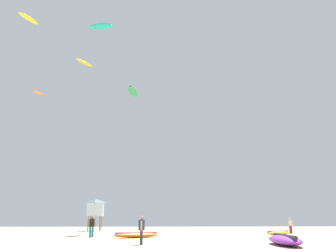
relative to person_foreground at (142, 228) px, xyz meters
The scene contains 12 objects.
person_foreground is the anchor object (origin of this frame).
person_left 10.41m from the person_foreground, 115.20° to the left, with size 0.59×0.40×1.79m.
person_right 23.16m from the person_foreground, 46.40° to the left, with size 0.53×0.37×1.62m.
kite_grounded_near 8.35m from the person_foreground, 93.68° to the left, with size 4.12×2.70×0.47m.
kite_grounded_mid 8.59m from the person_foreground, ahead, with size 2.17×5.51×0.63m.
kite_grounded_far 18.79m from the person_foreground, 44.98° to the left, with size 3.35×2.61×0.41m.
lifeguard_tower 27.54m from the person_foreground, 103.97° to the left, with size 2.30×2.30×4.15m.
kite_aloft_1 33.49m from the person_foreground, 121.51° to the left, with size 1.74×1.94×0.24m.
kite_aloft_2 44.38m from the person_foreground, 107.64° to the left, with size 3.13×3.96×0.60m.
kite_aloft_3 23.79m from the person_foreground, 113.42° to the left, with size 2.84×1.41×0.45m.
kite_aloft_4 25.66m from the person_foreground, 95.03° to the left, with size 1.53×3.60×0.56m.
kite_aloft_5 29.79m from the person_foreground, 133.84° to the left, with size 2.07×2.94×0.34m.
Camera 1 is at (-1.79, -15.72, 1.50)m, focal length 37.86 mm.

